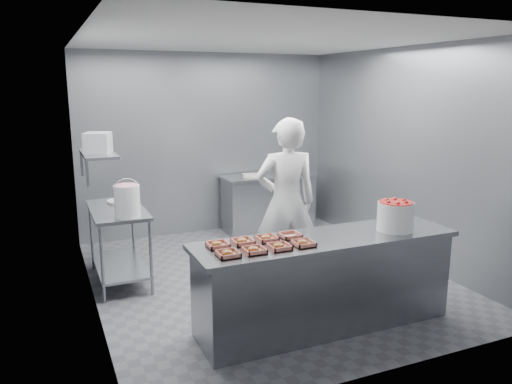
# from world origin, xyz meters

# --- Properties ---
(floor) EXTENTS (4.50, 4.50, 0.00)m
(floor) POSITION_xyz_m (0.00, 0.00, 0.00)
(floor) COLOR #4C4C51
(floor) RESTS_ON ground
(ceiling) EXTENTS (4.50, 4.50, 0.00)m
(ceiling) POSITION_xyz_m (0.00, 0.00, 2.80)
(ceiling) COLOR white
(ceiling) RESTS_ON wall_back
(wall_back) EXTENTS (4.00, 0.04, 2.80)m
(wall_back) POSITION_xyz_m (0.00, 2.25, 1.40)
(wall_back) COLOR slate
(wall_back) RESTS_ON ground
(wall_left) EXTENTS (0.04, 4.50, 2.80)m
(wall_left) POSITION_xyz_m (-2.00, 0.00, 1.40)
(wall_left) COLOR slate
(wall_left) RESTS_ON ground
(wall_right) EXTENTS (0.04, 4.50, 2.80)m
(wall_right) POSITION_xyz_m (2.00, 0.00, 1.40)
(wall_right) COLOR slate
(wall_right) RESTS_ON ground
(service_counter) EXTENTS (2.60, 0.70, 0.90)m
(service_counter) POSITION_xyz_m (0.00, -1.35, 0.45)
(service_counter) COLOR slate
(service_counter) RESTS_ON ground
(prep_table) EXTENTS (0.60, 1.20, 0.90)m
(prep_table) POSITION_xyz_m (-1.65, 0.60, 0.59)
(prep_table) COLOR slate
(prep_table) RESTS_ON ground
(back_counter) EXTENTS (1.50, 0.60, 0.90)m
(back_counter) POSITION_xyz_m (0.90, 1.90, 0.45)
(back_counter) COLOR slate
(back_counter) RESTS_ON ground
(wall_shelf) EXTENTS (0.35, 0.90, 0.03)m
(wall_shelf) POSITION_xyz_m (-1.82, 0.60, 1.55)
(wall_shelf) COLOR slate
(wall_shelf) RESTS_ON wall_left
(tray_0) EXTENTS (0.19, 0.18, 0.06)m
(tray_0) POSITION_xyz_m (-1.04, -1.48, 0.92)
(tray_0) COLOR tan
(tray_0) RESTS_ON service_counter
(tray_1) EXTENTS (0.19, 0.18, 0.06)m
(tray_1) POSITION_xyz_m (-0.80, -1.48, 0.92)
(tray_1) COLOR tan
(tray_1) RESTS_ON service_counter
(tray_2) EXTENTS (0.19, 0.18, 0.06)m
(tray_2) POSITION_xyz_m (-0.56, -1.48, 0.92)
(tray_2) COLOR tan
(tray_2) RESTS_ON service_counter
(tray_3) EXTENTS (0.19, 0.18, 0.06)m
(tray_3) POSITION_xyz_m (-0.32, -1.48, 0.92)
(tray_3) COLOR tan
(tray_3) RESTS_ON service_counter
(tray_4) EXTENTS (0.19, 0.18, 0.06)m
(tray_4) POSITION_xyz_m (-1.04, -1.22, 0.92)
(tray_4) COLOR tan
(tray_4) RESTS_ON service_counter
(tray_5) EXTENTS (0.19, 0.18, 0.06)m
(tray_5) POSITION_xyz_m (-0.80, -1.22, 0.92)
(tray_5) COLOR tan
(tray_5) RESTS_ON service_counter
(tray_6) EXTENTS (0.19, 0.18, 0.06)m
(tray_6) POSITION_xyz_m (-0.56, -1.22, 0.92)
(tray_6) COLOR tan
(tray_6) RESTS_ON service_counter
(tray_7) EXTENTS (0.19, 0.18, 0.04)m
(tray_7) POSITION_xyz_m (-0.32, -1.22, 0.92)
(tray_7) COLOR tan
(tray_7) RESTS_ON service_counter
(worker) EXTENTS (0.79, 0.60, 1.96)m
(worker) POSITION_xyz_m (0.14, -0.22, 0.98)
(worker) COLOR silver
(worker) RESTS_ON ground
(strawberry_tub) EXTENTS (0.35, 0.35, 0.29)m
(strawberry_tub) POSITION_xyz_m (0.74, -1.42, 1.06)
(strawberry_tub) COLOR silver
(strawberry_tub) RESTS_ON service_counter
(glaze_bucket) EXTENTS (0.29, 0.28, 0.43)m
(glaze_bucket) POSITION_xyz_m (-1.60, 0.16, 1.09)
(glaze_bucket) COLOR silver
(glaze_bucket) RESTS_ON prep_table
(bucket_lid) EXTENTS (0.39, 0.39, 0.03)m
(bucket_lid) POSITION_xyz_m (-1.55, 0.91, 0.91)
(bucket_lid) COLOR silver
(bucket_lid) RESTS_ON prep_table
(rag) EXTENTS (0.18, 0.16, 0.02)m
(rag) POSITION_xyz_m (-1.52, 1.02, 0.91)
(rag) COLOR #CCB28C
(rag) RESTS_ON prep_table
(appliance) EXTENTS (0.35, 0.37, 0.23)m
(appliance) POSITION_xyz_m (-1.82, 0.57, 1.68)
(appliance) COLOR gray
(appliance) RESTS_ON wall_shelf
(paper_stack) EXTENTS (0.34, 0.28, 0.04)m
(paper_stack) POSITION_xyz_m (0.62, 1.90, 0.92)
(paper_stack) COLOR silver
(paper_stack) RESTS_ON back_counter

